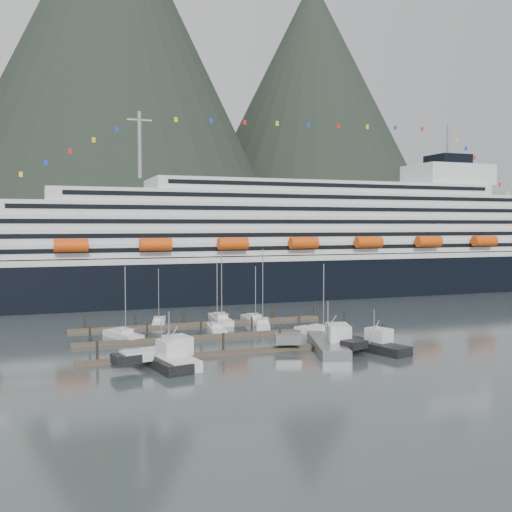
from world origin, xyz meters
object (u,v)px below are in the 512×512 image
Objects in this scene: sailboat_c at (217,329)px; trawler_c at (326,343)px; sailboat_h at (319,332)px; sailboat_a at (123,336)px; trawler_a at (161,359)px; trawler_b at (168,358)px; sailboat_e at (159,322)px; sailboat_g at (221,320)px; sailboat_d at (263,324)px; cruise_ship at (291,250)px; trawler_d at (373,345)px; sailboat_f at (254,320)px.

sailboat_c is 0.78× the size of trawler_c.
trawler_c is at bearing 136.69° from sailboat_h.
sailboat_h is (32.11, -8.34, 0.00)m from sailboat_a.
sailboat_c is 26.61m from trawler_a.
sailboat_a is 0.97× the size of trawler_b.
sailboat_e is (8.27, 12.04, -0.03)m from sailboat_a.
sailboat_g reaches higher than sailboat_h.
sailboat_d reaches higher than trawler_a.
cruise_ship is 17.41× the size of trawler_d.
sailboat_c is 1.06× the size of trawler_d.
sailboat_a is 1.03× the size of trawler_d.
cruise_ship is 12.77× the size of trawler_c.
sailboat_d is at bearing -104.91° from sailboat_a.
sailboat_d is at bearing -104.39° from sailboat_e.
sailboat_h is (6.19, -11.33, 0.00)m from sailboat_d.
sailboat_f is at bearing -1.78° from sailboat_h.
sailboat_h is (12.20, -18.52, -0.01)m from sailboat_g.
sailboat_c is 25.82m from trawler_b.
sailboat_d is at bearing -55.04° from trawler_b.
sailboat_g is (3.51, 9.45, 0.02)m from sailboat_c.
trawler_a is 1.04× the size of trawler_b.
sailboat_e is at bearing 81.09° from sailboat_d.
sailboat_g is 1.13× the size of sailboat_h.
sailboat_g is at bearing -39.98° from trawler_b.
sailboat_c reaches higher than sailboat_e.
sailboat_h reaches higher than trawler_c.
sailboat_d is at bearing 21.06° from trawler_c.
sailboat_a is at bearing 53.01° from sailboat_h.
trawler_c is 1.36× the size of trawler_d.
cruise_ship is at bearing -37.60° from sailboat_e.
sailboat_d reaches higher than trawler_c.
sailboat_f is 0.85× the size of trawler_a.
trawler_a is (-29.92, -13.42, 0.48)m from sailboat_h.
sailboat_f is 0.89× the size of sailboat_h.
trawler_b is at bearing 110.25° from trawler_c.
sailboat_d is at bearing 6.19° from sailboat_h.
trawler_c is (25.48, 1.77, 0.10)m from trawler_a.
sailboat_a is at bearing 101.38° from sailboat_c.
sailboat_a is 22.36m from sailboat_g.
sailboat_e is 11.79m from sailboat_g.
sailboat_h is 0.99× the size of trawler_b.
trawler_d is at bearing -134.70° from sailboat_c.
trawler_b is (-16.63, -31.68, 0.55)m from sailboat_g.
sailboat_g is 35.78m from trawler_b.
trawler_c is at bearing -98.73° from trawler_b.
trawler_d is at bearing -103.23° from cruise_ship.
trawler_b is 24.44m from trawler_c.
sailboat_a is 0.93× the size of trawler_a.
sailboat_f reaches higher than trawler_d.
sailboat_d reaches higher than sailboat_c.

